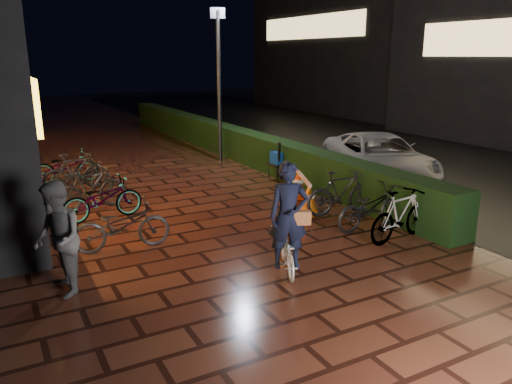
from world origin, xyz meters
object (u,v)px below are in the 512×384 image
bystander_person (57,240)px  cart_assembly (280,159)px  van (379,157)px  cyclist (288,232)px  traffic_barrier (303,191)px

bystander_person → cart_assembly: size_ratio=1.48×
bystander_person → van: (8.85, 3.12, -0.21)m
van → cyclist: 6.86m
van → traffic_barrier: (-3.24, -1.05, -0.29)m
bystander_person → van: size_ratio=0.37×
van → cyclist: bearing=-124.3°
van → traffic_barrier: 3.42m
bystander_person → cyclist: size_ratio=0.93×
cart_assembly → bystander_person: bearing=-145.3°
bystander_person → van: 9.39m
cyclist → traffic_barrier: cyclist is taller
van → cart_assembly: van is taller
bystander_person → cart_assembly: bystander_person is taller
bystander_person → traffic_barrier: bearing=106.5°
cyclist → traffic_barrier: (2.30, 2.99, -0.33)m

